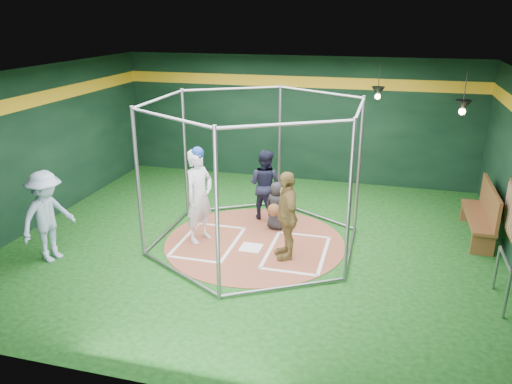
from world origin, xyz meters
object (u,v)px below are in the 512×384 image
(visitor_leopard, at_px, (287,215))
(dugout_bench, at_px, (483,212))
(batter_figure, at_px, (199,195))
(umpire, at_px, (265,185))

(visitor_leopard, xyz_separation_m, dugout_bench, (3.87, 1.99, -0.30))
(batter_figure, height_order, visitor_leopard, batter_figure)
(dugout_bench, bearing_deg, umpire, -177.86)
(batter_figure, relative_size, visitor_leopard, 1.16)
(batter_figure, distance_m, visitor_leopard, 1.93)
(batter_figure, distance_m, dugout_bench, 6.04)
(dugout_bench, bearing_deg, batter_figure, -163.49)
(dugout_bench, bearing_deg, visitor_leopard, -152.75)
(visitor_leopard, relative_size, dugout_bench, 0.89)
(visitor_leopard, bearing_deg, batter_figure, -123.01)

